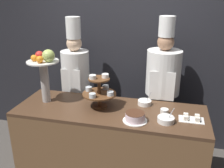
{
  "coord_description": "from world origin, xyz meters",
  "views": [
    {
      "loc": [
        0.59,
        -1.96,
        2.06
      ],
      "look_at": [
        0.0,
        0.45,
        1.14
      ],
      "focal_mm": 40.0,
      "sensor_mm": 36.0,
      "label": 1
    }
  ],
  "objects_px": {
    "tiered_stand": "(99,91)",
    "serving_bowl_near": "(166,119)",
    "fruit_pedestal": "(45,67)",
    "cake_square_tray": "(191,118)",
    "chef_center_left": "(162,87)",
    "cake_round": "(135,117)",
    "serving_bowl_far": "(145,102)",
    "chef_left": "(76,81)",
    "cup_white": "(164,112)"
  },
  "relations": [
    {
      "from": "tiered_stand",
      "to": "serving_bowl_near",
      "type": "height_order",
      "value": "tiered_stand"
    },
    {
      "from": "fruit_pedestal",
      "to": "cake_square_tray",
      "type": "xyz_separation_m",
      "value": [
        1.56,
        -0.07,
        -0.39
      ]
    },
    {
      "from": "tiered_stand",
      "to": "cake_square_tray",
      "type": "distance_m",
      "value": 0.97
    },
    {
      "from": "tiered_stand",
      "to": "chef_center_left",
      "type": "relative_size",
      "value": 0.2
    },
    {
      "from": "cake_round",
      "to": "cake_square_tray",
      "type": "relative_size",
      "value": 1.0
    },
    {
      "from": "serving_bowl_near",
      "to": "chef_center_left",
      "type": "distance_m",
      "value": 0.7
    },
    {
      "from": "serving_bowl_far",
      "to": "chef_center_left",
      "type": "xyz_separation_m",
      "value": [
        0.17,
        0.35,
        0.07
      ]
    },
    {
      "from": "chef_center_left",
      "to": "cake_round",
      "type": "bearing_deg",
      "value": -106.03
    },
    {
      "from": "serving_bowl_far",
      "to": "chef_left",
      "type": "xyz_separation_m",
      "value": [
        -0.94,
        0.35,
        0.05
      ]
    },
    {
      "from": "cake_round",
      "to": "serving_bowl_near",
      "type": "relative_size",
      "value": 1.46
    },
    {
      "from": "fruit_pedestal",
      "to": "cup_white",
      "type": "distance_m",
      "value": 1.35
    },
    {
      "from": "fruit_pedestal",
      "to": "serving_bowl_far",
      "type": "relative_size",
      "value": 3.98
    },
    {
      "from": "cake_round",
      "to": "cake_square_tray",
      "type": "distance_m",
      "value": 0.55
    },
    {
      "from": "chef_left",
      "to": "serving_bowl_near",
      "type": "bearing_deg",
      "value": -30.19
    },
    {
      "from": "cup_white",
      "to": "chef_left",
      "type": "xyz_separation_m",
      "value": [
        -1.16,
        0.53,
        0.05
      ]
    },
    {
      "from": "fruit_pedestal",
      "to": "chef_center_left",
      "type": "xyz_separation_m",
      "value": [
        1.24,
        0.52,
        -0.31
      ]
    },
    {
      "from": "serving_bowl_far",
      "to": "chef_center_left",
      "type": "height_order",
      "value": "chef_center_left"
    },
    {
      "from": "cake_square_tray",
      "to": "serving_bowl_near",
      "type": "height_order",
      "value": "serving_bowl_near"
    },
    {
      "from": "tiered_stand",
      "to": "chef_left",
      "type": "relative_size",
      "value": 0.21
    },
    {
      "from": "fruit_pedestal",
      "to": "cup_white",
      "type": "bearing_deg",
      "value": -0.14
    },
    {
      "from": "fruit_pedestal",
      "to": "cake_square_tray",
      "type": "bearing_deg",
      "value": -2.43
    },
    {
      "from": "tiered_stand",
      "to": "serving_bowl_near",
      "type": "distance_m",
      "value": 0.75
    },
    {
      "from": "cup_white",
      "to": "fruit_pedestal",
      "type": "bearing_deg",
      "value": 179.86
    },
    {
      "from": "tiered_stand",
      "to": "serving_bowl_far",
      "type": "relative_size",
      "value": 2.42
    },
    {
      "from": "fruit_pedestal",
      "to": "serving_bowl_near",
      "type": "height_order",
      "value": "fruit_pedestal"
    },
    {
      "from": "cake_round",
      "to": "chef_center_left",
      "type": "height_order",
      "value": "chef_center_left"
    },
    {
      "from": "serving_bowl_far",
      "to": "chef_center_left",
      "type": "relative_size",
      "value": 0.08
    },
    {
      "from": "serving_bowl_near",
      "to": "chef_left",
      "type": "xyz_separation_m",
      "value": [
        -1.18,
        0.69,
        0.05
      ]
    },
    {
      "from": "tiered_stand",
      "to": "fruit_pedestal",
      "type": "xyz_separation_m",
      "value": [
        -0.61,
        -0.0,
        0.21
      ]
    },
    {
      "from": "fruit_pedestal",
      "to": "cake_round",
      "type": "bearing_deg",
      "value": -11.88
    },
    {
      "from": "serving_bowl_far",
      "to": "chef_left",
      "type": "distance_m",
      "value": 1.0
    },
    {
      "from": "cake_round",
      "to": "fruit_pedestal",
      "type": "bearing_deg",
      "value": 168.12
    },
    {
      "from": "tiered_stand",
      "to": "chef_left",
      "type": "bearing_deg",
      "value": 132.28
    },
    {
      "from": "cake_round",
      "to": "chef_left",
      "type": "bearing_deg",
      "value": 140.42
    },
    {
      "from": "tiered_stand",
      "to": "serving_bowl_near",
      "type": "bearing_deg",
      "value": -13.3
    },
    {
      "from": "serving_bowl_near",
      "to": "tiered_stand",
      "type": "bearing_deg",
      "value": 166.7
    },
    {
      "from": "tiered_stand",
      "to": "cake_round",
      "type": "distance_m",
      "value": 0.5
    },
    {
      "from": "serving_bowl_near",
      "to": "chef_center_left",
      "type": "xyz_separation_m",
      "value": [
        -0.08,
        0.69,
        0.07
      ]
    },
    {
      "from": "tiered_stand",
      "to": "fruit_pedestal",
      "type": "height_order",
      "value": "fruit_pedestal"
    },
    {
      "from": "serving_bowl_far",
      "to": "chef_left",
      "type": "height_order",
      "value": "chef_left"
    },
    {
      "from": "cake_round",
      "to": "chef_center_left",
      "type": "xyz_separation_m",
      "value": [
        0.21,
        0.74,
        0.06
      ]
    },
    {
      "from": "fruit_pedestal",
      "to": "serving_bowl_far",
      "type": "xyz_separation_m",
      "value": [
        1.08,
        0.18,
        -0.38
      ]
    },
    {
      "from": "cup_white",
      "to": "cake_square_tray",
      "type": "relative_size",
      "value": 0.35
    },
    {
      "from": "fruit_pedestal",
      "to": "cake_round",
      "type": "height_order",
      "value": "fruit_pedestal"
    },
    {
      "from": "tiered_stand",
      "to": "chef_left",
      "type": "distance_m",
      "value": 0.71
    },
    {
      "from": "cake_round",
      "to": "cake_square_tray",
      "type": "bearing_deg",
      "value": 15.97
    },
    {
      "from": "chef_left",
      "to": "chef_center_left",
      "type": "xyz_separation_m",
      "value": [
        1.11,
        -0.0,
        0.02
      ]
    },
    {
      "from": "serving_bowl_near",
      "to": "chef_left",
      "type": "height_order",
      "value": "chef_left"
    },
    {
      "from": "tiered_stand",
      "to": "chef_center_left",
      "type": "height_order",
      "value": "chef_center_left"
    },
    {
      "from": "cake_round",
      "to": "chef_left",
      "type": "xyz_separation_m",
      "value": [
        -0.89,
        0.74,
        0.04
      ]
    }
  ]
}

